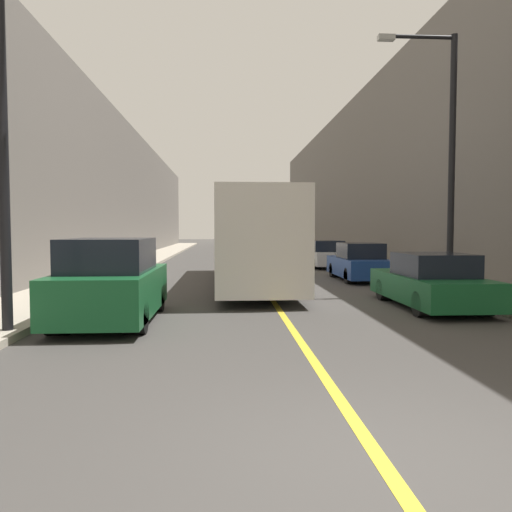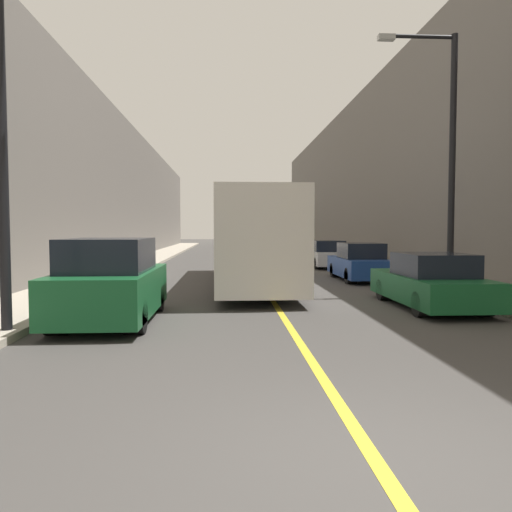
# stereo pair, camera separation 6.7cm
# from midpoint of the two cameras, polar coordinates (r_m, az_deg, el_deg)

# --- Properties ---
(ground_plane) EXTENTS (200.00, 200.00, 0.00)m
(ground_plane) POSITION_cam_midpoint_polar(r_m,az_deg,el_deg) (4.96, 14.05, -21.96)
(ground_plane) COLOR #3F3D3A
(sidewalk_left) EXTENTS (2.53, 72.00, 0.15)m
(sidewalk_left) POSITION_cam_midpoint_polar(r_m,az_deg,el_deg) (34.73, -11.92, -0.31)
(sidewalk_left) COLOR #A89E8C
(sidewalk_left) RESTS_ON ground
(sidewalk_right) EXTENTS (2.53, 72.00, 0.15)m
(sidewalk_right) POSITION_cam_midpoint_polar(r_m,az_deg,el_deg) (35.25, 9.65, -0.24)
(sidewalk_right) COLOR #A89E8C
(sidewalk_right) RESTS_ON ground
(building_row_left) EXTENTS (4.00, 72.00, 9.26)m
(building_row_left) POSITION_cam_midpoint_polar(r_m,az_deg,el_deg) (35.40, -17.28, 7.06)
(building_row_left) COLOR #66605B
(building_row_left) RESTS_ON ground
(building_row_right) EXTENTS (4.00, 72.00, 11.51)m
(building_row_right) POSITION_cam_midpoint_polar(r_m,az_deg,el_deg) (36.25, 14.83, 8.78)
(building_row_right) COLOR #66605B
(building_row_right) RESTS_ON ground
(road_center_line) EXTENTS (0.16, 72.00, 0.01)m
(road_center_line) POSITION_cam_midpoint_polar(r_m,az_deg,el_deg) (34.38, -1.05, -0.40)
(road_center_line) COLOR gold
(road_center_line) RESTS_ON ground
(bus) EXTENTS (2.54, 12.78, 3.27)m
(bus) POSITION_cam_midpoint_polar(r_m,az_deg,el_deg) (18.93, -0.39, 2.06)
(bus) COLOR silver
(bus) RESTS_ON ground
(parked_suv_left) EXTENTS (1.94, 4.41, 1.89)m
(parked_suv_left) POSITION_cam_midpoint_polar(r_m,az_deg,el_deg) (11.65, -16.11, -3.06)
(parked_suv_left) COLOR #145128
(parked_suv_left) RESTS_ON ground
(car_right_near) EXTENTS (1.87, 4.58, 1.46)m
(car_right_near) POSITION_cam_midpoint_polar(r_m,az_deg,el_deg) (14.06, 19.45, -2.93)
(car_right_near) COLOR #145128
(car_right_near) RESTS_ON ground
(car_right_mid) EXTENTS (1.76, 4.35, 1.53)m
(car_right_mid) POSITION_cam_midpoint_polar(r_m,az_deg,el_deg) (20.79, 11.86, -0.85)
(car_right_mid) COLOR navy
(car_right_mid) RESTS_ON ground
(car_right_far) EXTENTS (1.79, 4.57, 1.48)m
(car_right_far) POSITION_cam_midpoint_polar(r_m,az_deg,el_deg) (27.63, 8.16, 0.10)
(car_right_far) COLOR silver
(car_right_far) RESTS_ON ground
(street_lamp_left) EXTENTS (2.46, 0.24, 7.37)m
(street_lamp_left) POSITION_cam_midpoint_polar(r_m,az_deg,el_deg) (10.83, -25.90, 14.81)
(street_lamp_left) COLOR black
(street_lamp_left) RESTS_ON sidewalk_left
(street_lamp_right) EXTENTS (2.46, 0.24, 7.86)m
(street_lamp_right) POSITION_cam_midpoint_polar(r_m,az_deg,el_deg) (16.71, 21.01, 11.51)
(street_lamp_right) COLOR black
(street_lamp_right) RESTS_ON sidewalk_right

